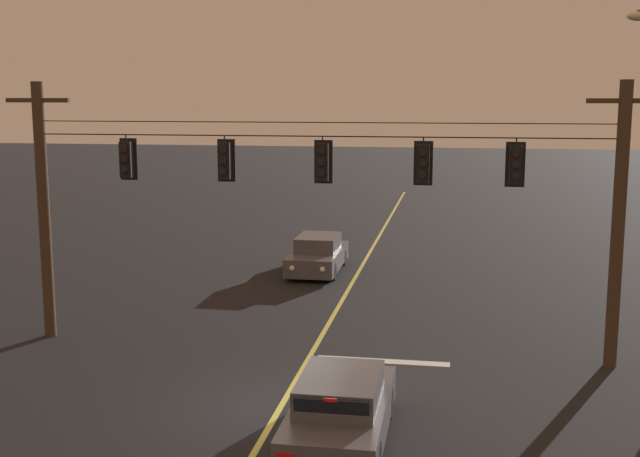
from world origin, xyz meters
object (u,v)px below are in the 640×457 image
(traffic_light_leftmost, at_px, (126,159))
(car_oncoming_lead, at_px, (318,255))
(traffic_light_left_inner, at_px, (225,161))
(car_waiting_near_lane, at_px, (341,410))
(traffic_light_right_inner, at_px, (423,164))
(traffic_light_rightmost, at_px, (516,165))
(traffic_light_centre, at_px, (322,162))

(traffic_light_leftmost, height_order, car_oncoming_lead, traffic_light_leftmost)
(traffic_light_leftmost, distance_m, traffic_light_left_inner, 2.72)
(car_waiting_near_lane, bearing_deg, car_oncoming_lead, 101.63)
(traffic_light_right_inner, distance_m, car_waiting_near_lane, 7.17)
(traffic_light_rightmost, xyz_separation_m, car_oncoming_lead, (-6.62, 9.56, -4.36))
(traffic_light_left_inner, xyz_separation_m, traffic_light_right_inner, (5.14, 0.00, 0.00))
(traffic_light_rightmost, bearing_deg, traffic_light_leftmost, 180.00)
(traffic_light_left_inner, distance_m, traffic_light_right_inner, 5.14)
(traffic_light_rightmost, relative_size, car_oncoming_lead, 0.28)
(traffic_light_left_inner, bearing_deg, traffic_light_leftmost, 180.00)
(traffic_light_leftmost, relative_size, traffic_light_rightmost, 1.00)
(traffic_light_rightmost, bearing_deg, traffic_light_right_inner, 180.00)
(traffic_light_left_inner, xyz_separation_m, car_oncoming_lead, (0.78, 9.56, -4.36))
(car_waiting_near_lane, xyz_separation_m, car_oncoming_lead, (-3.11, 15.11, -0.00))
(traffic_light_rightmost, bearing_deg, traffic_light_centre, 180.00)
(car_waiting_near_lane, height_order, car_oncoming_lead, same)
(traffic_light_right_inner, bearing_deg, traffic_light_rightmost, 0.00)
(traffic_light_left_inner, relative_size, traffic_light_right_inner, 1.00)
(traffic_light_leftmost, xyz_separation_m, car_waiting_near_lane, (6.61, -5.54, -4.36))
(traffic_light_left_inner, relative_size, car_waiting_near_lane, 0.28)
(traffic_light_right_inner, relative_size, car_oncoming_lead, 0.28)
(traffic_light_right_inner, height_order, car_oncoming_lead, traffic_light_right_inner)
(traffic_light_right_inner, bearing_deg, car_waiting_near_lane, -102.73)
(traffic_light_centre, bearing_deg, traffic_light_left_inner, 180.00)
(traffic_light_leftmost, xyz_separation_m, traffic_light_left_inner, (2.72, 0.00, 0.00))
(traffic_light_left_inner, height_order, car_waiting_near_lane, traffic_light_left_inner)
(traffic_light_left_inner, xyz_separation_m, traffic_light_rightmost, (7.40, 0.00, 0.00))
(car_waiting_near_lane, bearing_deg, traffic_light_leftmost, 140.01)
(car_waiting_near_lane, bearing_deg, traffic_light_rightmost, 57.64)
(traffic_light_leftmost, height_order, traffic_light_left_inner, same)
(traffic_light_leftmost, distance_m, traffic_light_centre, 5.31)
(traffic_light_centre, xyz_separation_m, traffic_light_rightmost, (4.81, 0.00, 0.00))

